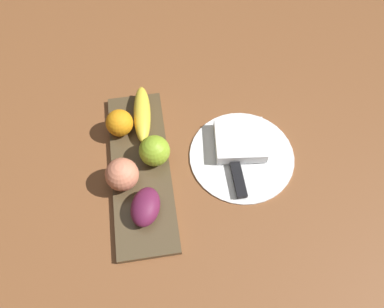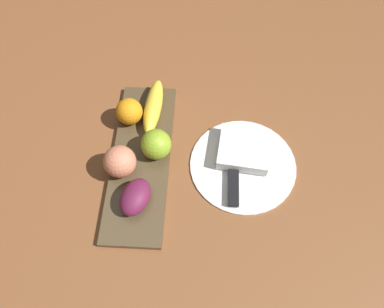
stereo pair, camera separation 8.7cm
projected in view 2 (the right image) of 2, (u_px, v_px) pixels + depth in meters
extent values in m
plane|color=brown|center=(139.00, 164.00, 0.91)|extent=(2.40, 2.40, 0.00)
cube|color=#4D3E27|center=(141.00, 159.00, 0.90)|extent=(0.43, 0.14, 0.02)
sphere|color=#88AE28|center=(156.00, 144.00, 0.87)|extent=(0.07, 0.07, 0.07)
ellipsoid|color=yellow|center=(153.00, 106.00, 0.95)|extent=(0.17, 0.05, 0.04)
sphere|color=orange|center=(129.00, 112.00, 0.92)|extent=(0.07, 0.07, 0.07)
sphere|color=#D57C5C|center=(120.00, 162.00, 0.85)|extent=(0.08, 0.08, 0.08)
ellipsoid|color=#631C3E|center=(135.00, 197.00, 0.82)|extent=(0.11, 0.09, 0.05)
cylinder|color=white|center=(243.00, 165.00, 0.90)|extent=(0.25, 0.25, 0.01)
cube|color=white|center=(244.00, 149.00, 0.90)|extent=(0.13, 0.13, 0.03)
cube|color=silver|center=(233.00, 166.00, 0.89)|extent=(0.15, 0.02, 0.00)
cube|color=black|center=(233.00, 188.00, 0.86)|extent=(0.09, 0.02, 0.01)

